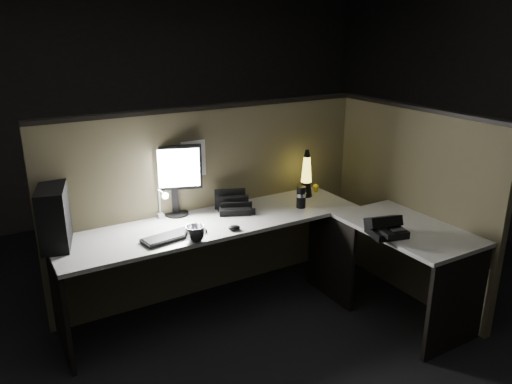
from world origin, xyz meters
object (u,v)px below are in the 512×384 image
keyboard (174,236)px  lava_lamp (306,177)px  desk_phone (385,228)px  monitor (174,173)px  pc_tower (54,216)px

keyboard → lava_lamp: size_ratio=1.11×
lava_lamp → desk_phone: 0.95m
monitor → desk_phone: (1.09, -1.10, -0.27)m
keyboard → pc_tower: bearing=150.3°
keyboard → desk_phone: (1.27, -0.70, 0.04)m
pc_tower → keyboard: bearing=-6.8°
pc_tower → monitor: (0.88, 0.13, 0.12)m
monitor → desk_phone: bearing=-26.9°
monitor → lava_lamp: 1.13m
keyboard → desk_phone: size_ratio=1.60×
pc_tower → desk_phone: (1.98, -0.97, -0.15)m
pc_tower → keyboard: size_ratio=0.90×
pc_tower → lava_lamp: lava_lamp is taller
pc_tower → lava_lamp: size_ratio=0.99×
lava_lamp → desk_phone: bearing=-90.7°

